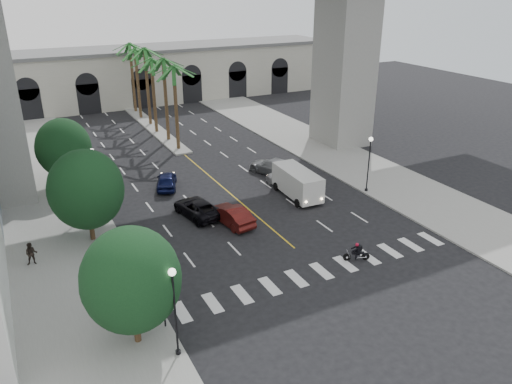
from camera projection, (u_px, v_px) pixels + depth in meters
name	position (u px, v px, depth m)	size (l,w,h in m)	color
ground	(309.00, 261.00, 35.12)	(140.00, 140.00, 0.00)	black
sidewalk_left	(57.00, 219.00, 41.07)	(8.00, 100.00, 0.15)	gray
sidewalk_right	(351.00, 163.00, 53.67)	(8.00, 100.00, 0.15)	gray
median	(154.00, 128.00, 66.19)	(2.00, 24.00, 0.20)	gray
pier_building	(121.00, 76.00, 78.47)	(71.00, 10.50, 8.50)	beige
palm_a	(174.00, 71.00, 54.47)	(3.20, 3.20, 10.30)	#47331E
palm_b	(163.00, 63.00, 57.68)	(3.20, 3.20, 10.60)	#47331E
palm_c	(151.00, 63.00, 61.01)	(3.20, 3.20, 10.10)	#47331E
palm_d	(145.00, 52.00, 64.14)	(3.20, 3.20, 10.90)	#47331E
palm_e	(135.00, 52.00, 67.49)	(3.20, 3.20, 10.40)	#47331E
palm_f	(130.00, 47.00, 70.78)	(3.20, 3.20, 10.70)	#47331E
street_tree_near	(131.00, 280.00, 25.63)	(5.20, 5.20, 6.89)	#382616
street_tree_mid	(86.00, 189.00, 36.20)	(5.44, 5.44, 7.21)	#382616
street_tree_far	(64.00, 148.00, 46.14)	(5.04, 5.04, 6.68)	#382616
lamp_post_left_near	(175.00, 305.00, 24.98)	(0.40, 0.40, 5.35)	black
lamp_post_left_far	(95.00, 172.00, 42.17)	(0.40, 0.40, 5.35)	black
lamp_post_right	(369.00, 160.00, 45.20)	(0.40, 0.40, 5.35)	black
traffic_signal_near	(162.00, 291.00, 27.35)	(0.25, 0.18, 3.65)	black
traffic_signal_far	(143.00, 258.00, 30.62)	(0.25, 0.18, 3.65)	black
motorcycle_rider	(357.00, 252.00, 34.95)	(1.81, 0.83, 1.38)	black
car_a	(286.00, 179.00, 47.29)	(1.87, 4.66, 1.59)	#9E9EA2
car_b	(231.00, 215.00, 40.15)	(1.66, 4.75, 1.56)	#4E120F
car_c	(198.00, 208.00, 41.57)	(2.39, 5.19, 1.44)	black
car_d	(274.00, 167.00, 50.48)	(2.28, 5.62, 1.63)	slate
car_e	(167.00, 180.00, 47.18)	(1.77, 4.40, 1.50)	#0D133D
cargo_van	(298.00, 182.00, 44.97)	(2.62, 6.03, 2.53)	silver
pedestrian_a	(131.00, 297.00, 29.24)	(0.70, 0.46, 1.91)	black
pedestrian_b	(31.00, 254.00, 34.09)	(0.80, 0.62, 1.65)	black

